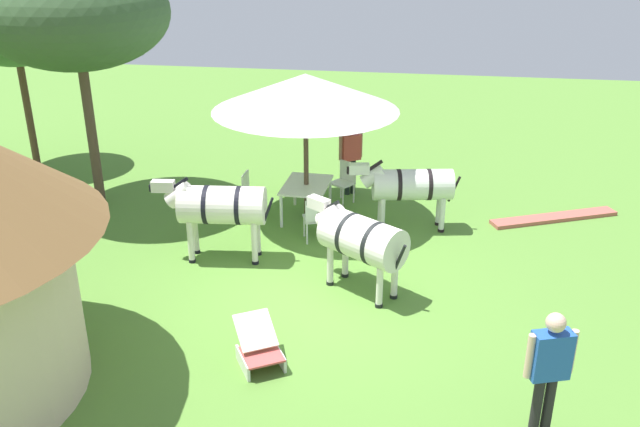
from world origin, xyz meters
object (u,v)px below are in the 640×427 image
(shade_umbrella, at_px, (306,92))
(striped_lounge_chair, at_px, (259,348))
(patio_chair_west_end, at_px, (251,190))
(standing_watcher, at_px, (549,364))
(zebra_toward_hut, at_px, (410,185))
(patio_chair_near_lawn, at_px, (345,179))
(acacia_tree_far_lawn, at_px, (15,35))
(guest_beside_umbrella, at_px, (351,153))
(acacia_tree_left_background, at_px, (75,13))
(zebra_by_umbrella, at_px, (219,206))
(patio_chair_east_end, at_px, (316,217))
(zebra_nearest_camera, at_px, (360,238))
(patio_dining_table, at_px, (306,188))

(shade_umbrella, bearing_deg, striped_lounge_chair, -177.35)
(patio_chair_west_end, bearing_deg, standing_watcher, 40.98)
(patio_chair_west_end, bearing_deg, zebra_toward_hut, 86.21)
(patio_chair_near_lawn, distance_m, patio_chair_west_end, 2.10)
(shade_umbrella, distance_m, acacia_tree_far_lawn, 7.65)
(guest_beside_umbrella, xyz_separation_m, acacia_tree_left_background, (-1.38, 5.37, 3.06))
(striped_lounge_chair, distance_m, zebra_by_umbrella, 3.46)
(zebra_by_umbrella, bearing_deg, standing_watcher, -133.21)
(patio_chair_east_end, relative_size, patio_chair_near_lawn, 1.00)
(patio_chair_near_lawn, relative_size, striped_lounge_chair, 0.93)
(shade_umbrella, xyz_separation_m, zebra_nearest_camera, (-2.87, -1.40, -1.69))
(zebra_nearest_camera, height_order, acacia_tree_left_background, acacia_tree_left_background)
(shade_umbrella, height_order, patio_chair_west_end, shade_umbrella)
(acacia_tree_left_background, bearing_deg, patio_chair_west_end, -91.04)
(patio_chair_east_end, distance_m, zebra_toward_hut, 1.98)
(patio_chair_east_end, bearing_deg, patio_chair_near_lawn, 63.27)
(acacia_tree_far_lawn, bearing_deg, zebra_toward_hut, -104.12)
(patio_dining_table, bearing_deg, zebra_by_umbrella, 150.13)
(standing_watcher, height_order, acacia_tree_far_lawn, acacia_tree_far_lawn)
(shade_umbrella, height_order, zebra_by_umbrella, shade_umbrella)
(patio_dining_table, relative_size, acacia_tree_far_lawn, 0.34)
(patio_dining_table, xyz_separation_m, patio_chair_east_end, (-1.13, -0.39, -0.13))
(patio_chair_near_lawn, bearing_deg, zebra_by_umbrella, 93.17)
(patio_chair_west_end, distance_m, standing_watcher, 7.92)
(patio_chair_east_end, xyz_separation_m, acacia_tree_far_lawn, (3.26, 7.71, 2.73))
(shade_umbrella, height_order, patio_chair_near_lawn, shade_umbrella)
(zebra_toward_hut, bearing_deg, acacia_tree_left_background, 76.95)
(zebra_by_umbrella, distance_m, zebra_toward_hut, 3.80)
(patio_chair_east_end, bearing_deg, guest_beside_umbrella, 63.25)
(acacia_tree_left_background, bearing_deg, patio_chair_near_lawn, -80.31)
(patio_dining_table, relative_size, patio_chair_east_end, 1.50)
(patio_chair_east_end, xyz_separation_m, zebra_by_umbrella, (-0.97, 1.59, 0.52))
(striped_lounge_chair, xyz_separation_m, zebra_by_umbrella, (3.04, 1.44, 0.79))
(shade_umbrella, distance_m, guest_beside_umbrella, 2.34)
(patio_chair_west_end, relative_size, acacia_tree_left_background, 0.17)
(patio_chair_near_lawn, bearing_deg, standing_watcher, 149.49)
(striped_lounge_chair, relative_size, zebra_nearest_camera, 0.53)
(standing_watcher, bearing_deg, patio_chair_west_end, 111.52)
(patio_dining_table, height_order, patio_chair_east_end, patio_chair_east_end)
(zebra_nearest_camera, xyz_separation_m, acacia_tree_far_lawn, (5.00, 8.73, 2.28))
(patio_chair_west_end, relative_size, zebra_toward_hut, 0.40)
(patio_dining_table, height_order, zebra_toward_hut, zebra_toward_hut)
(shade_umbrella, distance_m, zebra_toward_hut, 2.74)
(patio_chair_west_end, xyz_separation_m, acacia_tree_left_background, (0.06, 3.43, 3.52))
(acacia_tree_left_background, bearing_deg, zebra_toward_hut, -92.72)
(patio_chair_west_end, height_order, zebra_toward_hut, zebra_toward_hut)
(striped_lounge_chair, height_order, acacia_tree_far_lawn, acacia_tree_far_lawn)
(patio_chair_near_lawn, distance_m, striped_lounge_chair, 6.14)
(patio_chair_near_lawn, bearing_deg, patio_dining_table, 90.00)
(patio_dining_table, bearing_deg, shade_umbrella, 14.04)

